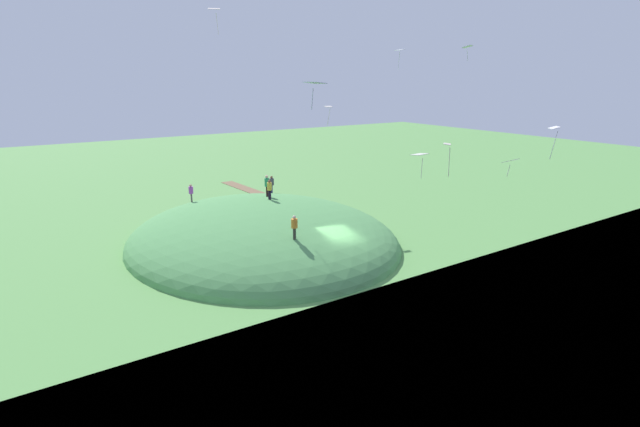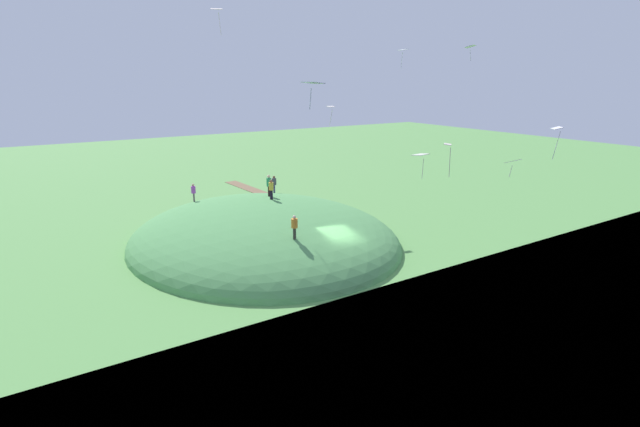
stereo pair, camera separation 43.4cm
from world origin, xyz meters
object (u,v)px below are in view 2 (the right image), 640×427
(kite_9, at_px, (331,108))
(kite_10, at_px, (217,11))
(person_walking_path, at_px, (193,190))
(person_on_hilltop, at_px, (271,187))
(kite_0, at_px, (513,162))
(kite_7, at_px, (403,51))
(kite_4, at_px, (557,131))
(kite_8, at_px, (421,155))
(person_near_shore, at_px, (269,183))
(person_watching_kites, at_px, (274,182))
(person_with_child, at_px, (294,224))
(kite_1, at_px, (313,84))
(kite_3, at_px, (448,148))
(kite_2, at_px, (470,47))

(kite_9, relative_size, kite_10, 0.85)
(kite_10, bearing_deg, person_walking_path, 77.05)
(person_on_hilltop, xyz_separation_m, kite_0, (-12.66, -12.81, 2.72))
(kite_0, bearing_deg, kite_7, 1.46)
(kite_4, bearing_deg, kite_8, 64.72)
(kite_4, distance_m, kite_9, 17.78)
(person_on_hilltop, distance_m, kite_9, 8.92)
(kite_7, relative_size, kite_10, 0.81)
(person_near_shore, bearing_deg, person_watching_kites, -163.00)
(person_with_child, height_order, kite_4, kite_4)
(person_with_child, bearing_deg, kite_8, 125.89)
(person_on_hilltop, xyz_separation_m, kite_1, (-14.09, 4.71, 8.15))
(person_walking_path, xyz_separation_m, kite_8, (-16.18, -10.48, 4.26))
(person_walking_path, relative_size, kite_8, 0.93)
(person_watching_kites, distance_m, kite_7, 16.18)
(person_walking_path, xyz_separation_m, person_watching_kites, (-0.65, -7.38, -0.03))
(kite_7, bearing_deg, kite_4, -171.70)
(person_watching_kites, relative_size, kite_3, 0.79)
(person_watching_kites, height_order, kite_0, kite_0)
(kite_1, distance_m, kite_3, 10.83)
(kite_8, bearing_deg, kite_4, -115.28)
(person_on_hilltop, xyz_separation_m, person_watching_kites, (5.00, -2.79, -0.85))
(kite_2, xyz_separation_m, kite_3, (-7.14, 9.50, -6.52))
(kite_9, bearing_deg, kite_10, 66.04)
(kite_1, relative_size, kite_9, 0.74)
(person_near_shore, relative_size, kite_1, 1.44)
(kite_2, xyz_separation_m, kite_10, (11.23, 16.72, 2.73))
(kite_2, relative_size, kite_7, 0.79)
(person_watching_kites, relative_size, person_near_shore, 0.90)
(kite_0, distance_m, kite_2, 10.56)
(kite_8, bearing_deg, kite_9, -3.21)
(person_near_shore, height_order, kite_9, kite_9)
(kite_7, bearing_deg, kite_1, 127.45)
(kite_3, distance_m, kite_9, 14.78)
(person_watching_kites, bearing_deg, person_with_child, 15.49)
(person_walking_path, distance_m, kite_10, 14.64)
(kite_0, distance_m, kite_1, 18.39)
(person_with_child, distance_m, kite_2, 20.93)
(person_near_shore, bearing_deg, kite_4, 90.81)
(kite_2, height_order, kite_8, kite_2)
(person_walking_path, xyz_separation_m, kite_10, (-0.63, -2.76, 14.36))
(kite_4, distance_m, kite_10, 26.93)
(kite_0, xyz_separation_m, kite_10, (17.68, 14.64, 10.83))
(person_walking_path, relative_size, kite_1, 1.25)
(person_near_shore, xyz_separation_m, kite_7, (-2.34, -12.00, 10.63))
(person_walking_path, distance_m, kite_0, 25.50)
(kite_0, xyz_separation_m, kite_3, (-0.69, 7.42, 1.58))
(person_walking_path, xyz_separation_m, kite_0, (-18.31, -17.39, 3.53))
(person_with_child, height_order, kite_10, kite_10)
(kite_8, height_order, kite_10, kite_10)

